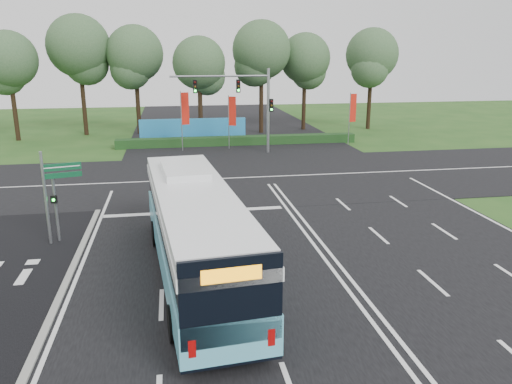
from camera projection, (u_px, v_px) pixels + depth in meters
ground at (310, 241)px, 22.71m from camera, size 120.00×120.00×0.00m
road_main at (310, 240)px, 22.70m from camera, size 20.00×120.00×0.04m
road_cross at (263, 177)px, 34.09m from camera, size 120.00×14.00×0.05m
kerb_strip at (65, 285)px, 18.22m from camera, size 0.25×18.00×0.12m
city_bus at (195, 231)px, 18.50m from camera, size 3.89×13.22×3.74m
pedestrian_signal at (56, 207)px, 22.09m from camera, size 0.27×0.40×3.00m
street_sign at (53, 187)px, 21.65m from camera, size 1.61×0.48×4.23m
banner_flag_left at (184, 113)px, 42.43m from camera, size 0.72×0.30×5.10m
banner_flag_mid at (231, 114)px, 43.23m from camera, size 0.65×0.30×4.69m
banner_flag_right at (352, 111)px, 45.29m from camera, size 0.69×0.20×4.75m
traffic_light_gantry at (247, 98)px, 40.93m from camera, size 8.41×0.28×7.00m
hedge at (238, 141)px, 45.85m from camera, size 22.00×1.20×0.80m
blue_hoarding at (193, 130)px, 47.39m from camera, size 10.00×0.30×2.20m
eucalyptus_row at (196, 54)px, 50.17m from camera, size 41.79×9.43×11.94m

